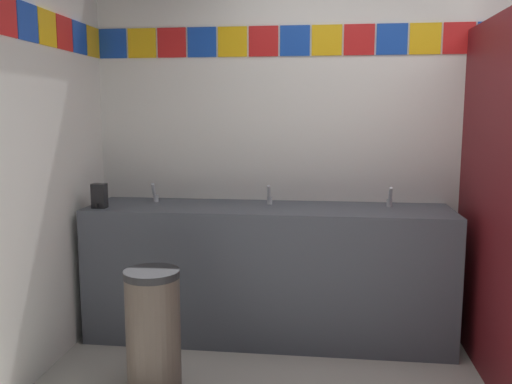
# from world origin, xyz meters

# --- Properties ---
(wall_back) EXTENTS (4.29, 0.09, 2.62)m
(wall_back) POSITION_xyz_m (0.00, 1.51, 1.31)
(wall_back) COLOR white
(wall_back) RESTS_ON ground_plane
(vanity_counter) EXTENTS (2.39, 0.57, 0.89)m
(vanity_counter) POSITION_xyz_m (-0.90, 1.19, 0.46)
(vanity_counter) COLOR #4C515B
(vanity_counter) RESTS_ON ground_plane
(faucet_left) EXTENTS (0.04, 0.10, 0.14)m
(faucet_left) POSITION_xyz_m (-1.70, 1.28, 0.95)
(faucet_left) COLOR silver
(faucet_left) RESTS_ON vanity_counter
(faucet_center) EXTENTS (0.04, 0.10, 0.14)m
(faucet_center) POSITION_xyz_m (-0.90, 1.28, 0.95)
(faucet_center) COLOR silver
(faucet_center) RESTS_ON vanity_counter
(faucet_right) EXTENTS (0.04, 0.10, 0.14)m
(faucet_right) POSITION_xyz_m (-0.11, 1.28, 0.95)
(faucet_right) COLOR silver
(faucet_right) RESTS_ON vanity_counter
(soap_dispenser) EXTENTS (0.09, 0.09, 0.16)m
(soap_dispenser) POSITION_xyz_m (-1.99, 1.02, 0.97)
(soap_dispenser) COLOR black
(soap_dispenser) RESTS_ON vanity_counter
(trash_bin) EXTENTS (0.30, 0.30, 0.67)m
(trash_bin) POSITION_xyz_m (-1.45, 0.41, 0.34)
(trash_bin) COLOR brown
(trash_bin) RESTS_ON ground_plane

